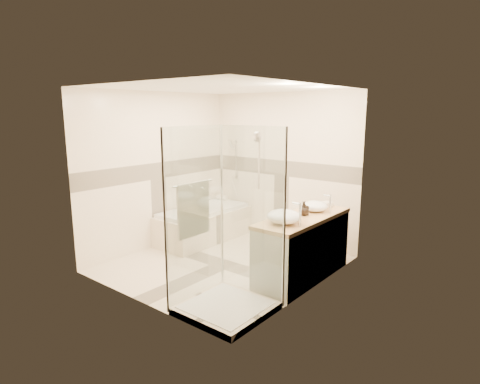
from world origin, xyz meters
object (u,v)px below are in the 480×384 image
Objects in this scene: vessel_sink_near at (315,206)px; vessel_sink_far at (284,217)px; bathtub at (204,222)px; amenity_bottle_a at (304,208)px; amenity_bottle_b at (304,209)px; vanity at (303,247)px; shower_enclosure at (223,264)px.

vessel_sink_near is 0.78m from vessel_sink_far.
vessel_sink_near reaches higher than bathtub.
vessel_sink_near is 1.90× the size of amenity_bottle_a.
amenity_bottle_b is at bearing -8.41° from bathtub.
bathtub is 2.18m from vanity.
amenity_bottle_b is at bearing 90.00° from vessel_sink_far.
vessel_sink_far is 0.50m from amenity_bottle_a.
amenity_bottle_a reaches higher than vessel_sink_far.
amenity_bottle_a reaches higher than vanity.
vessel_sink_far is (2.13, -0.80, 0.63)m from bathtub.
vessel_sink_far is at bearing 71.67° from shower_enclosure.
vanity is 0.79× the size of shower_enclosure.
shower_enclosure is at bearing -99.64° from vessel_sink_near.
vanity is 0.68m from vessel_sink_far.
vessel_sink_far is at bearing -92.56° from vanity.
amenity_bottle_a is (0.27, 1.32, 0.44)m from shower_enclosure.
vessel_sink_near is 0.84× the size of vessel_sink_far.
amenity_bottle_b is (2.13, -0.32, 0.63)m from bathtub.
shower_enclosure is (-0.29, -1.27, 0.08)m from vanity.
vessel_sink_far is at bearing -90.00° from vessel_sink_near.
vessel_sink_near is 2.06× the size of amenity_bottle_b.
vessel_sink_near is at bearing 90.00° from vessel_sink_far.
bathtub is 2.22m from vessel_sink_near.
vanity is at bearing -86.58° from vessel_sink_near.
shower_enclosure is (1.86, -1.62, 0.20)m from bathtub.
shower_enclosure is 10.95× the size of amenity_bottle_a.
shower_enclosure is 11.85× the size of amenity_bottle_b.
amenity_bottle_b is at bearing 78.20° from shower_enclosure.
vanity reaches higher than bathtub.
vanity is (2.15, -0.35, 0.12)m from bathtub.
bathtub is 0.83× the size of shower_enclosure.
shower_enclosure is 1.42m from amenity_bottle_a.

